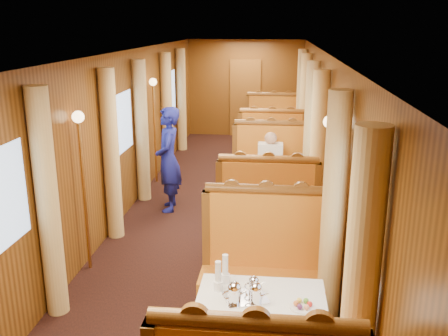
# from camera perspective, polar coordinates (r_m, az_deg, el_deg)

# --- Properties ---
(floor) EXTENTS (3.00, 12.00, 0.01)m
(floor) POSITION_cam_1_polar(r_m,az_deg,el_deg) (7.72, -0.55, -5.82)
(floor) COLOR black
(floor) RESTS_ON ground
(ceiling) EXTENTS (3.00, 12.00, 0.01)m
(ceiling) POSITION_cam_1_polar(r_m,az_deg,el_deg) (7.17, -0.60, 13.04)
(ceiling) COLOR silver
(ceiling) RESTS_ON wall_left
(wall_far) EXTENTS (3.00, 0.01, 2.50)m
(wall_far) POSITION_cam_1_polar(r_m,az_deg,el_deg) (13.24, 2.46, 9.06)
(wall_far) COLOR brown
(wall_far) RESTS_ON floor
(wall_left) EXTENTS (0.01, 12.00, 2.50)m
(wall_left) POSITION_cam_1_polar(r_m,az_deg,el_deg) (7.66, -11.81, 3.46)
(wall_left) COLOR brown
(wall_left) RESTS_ON floor
(wall_right) EXTENTS (0.01, 12.00, 2.50)m
(wall_right) POSITION_cam_1_polar(r_m,az_deg,el_deg) (7.33, 11.18, 2.92)
(wall_right) COLOR brown
(wall_right) RESTS_ON floor
(doorway_far) EXTENTS (0.80, 0.04, 2.00)m
(doorway_far) POSITION_cam_1_polar(r_m,az_deg,el_deg) (13.24, 2.44, 7.97)
(doorway_far) COLOR brown
(doorway_far) RESTS_ON floor
(banquette_near_aft) EXTENTS (1.30, 0.55, 1.34)m
(banquette_near_aft) POSITION_cam_1_polar(r_m,az_deg,el_deg) (5.24, 4.59, -11.98)
(banquette_near_aft) COLOR #BB4D14
(banquette_near_aft) RESTS_ON floor
(table_mid) EXTENTS (1.05, 0.72, 0.75)m
(table_mid) POSITION_cam_1_polar(r_m,az_deg,el_deg) (7.54, 5.12, -3.38)
(table_mid) COLOR white
(table_mid) RESTS_ON floor
(banquette_mid_fwd) EXTENTS (1.30, 0.55, 1.34)m
(banquette_mid_fwd) POSITION_cam_1_polar(r_m,az_deg,el_deg) (6.58, 4.96, -5.93)
(banquette_mid_fwd) COLOR #BB4D14
(banquette_mid_fwd) RESTS_ON floor
(banquette_mid_aft) EXTENTS (1.30, 0.55, 1.34)m
(banquette_mid_aft) POSITION_cam_1_polar(r_m,az_deg,el_deg) (8.49, 5.27, -0.78)
(banquette_mid_aft) COLOR #BB4D14
(banquette_mid_aft) RESTS_ON floor
(table_far) EXTENTS (1.05, 0.72, 0.75)m
(table_far) POSITION_cam_1_polar(r_m,az_deg,el_deg) (10.91, 5.49, 2.78)
(table_far) COLOR white
(table_far) RESTS_ON floor
(banquette_far_fwd) EXTENTS (1.30, 0.55, 1.34)m
(banquette_far_fwd) POSITION_cam_1_polar(r_m,az_deg,el_deg) (9.91, 5.42, 1.70)
(banquette_far_fwd) COLOR #BB4D14
(banquette_far_fwd) RESTS_ON floor
(banquette_far_aft) EXTENTS (1.30, 0.55, 1.34)m
(banquette_far_aft) POSITION_cam_1_polar(r_m,az_deg,el_deg) (11.88, 5.56, 4.14)
(banquette_far_aft) COLOR #BB4D14
(banquette_far_aft) RESTS_ON floor
(tea_tray) EXTENTS (0.41, 0.36, 0.01)m
(tea_tray) POSITION_cam_1_polar(r_m,az_deg,el_deg) (4.18, 2.46, -14.60)
(tea_tray) COLOR silver
(tea_tray) RESTS_ON table_near
(teapot_left) EXTENTS (0.21, 0.19, 0.15)m
(teapot_left) POSITION_cam_1_polar(r_m,az_deg,el_deg) (4.08, 1.20, -14.39)
(teapot_left) COLOR silver
(teapot_left) RESTS_ON tea_tray
(teapot_right) EXTENTS (0.20, 0.17, 0.14)m
(teapot_right) POSITION_cam_1_polar(r_m,az_deg,el_deg) (4.10, 3.64, -14.33)
(teapot_right) COLOR silver
(teapot_right) RESTS_ON tea_tray
(teapot_back) EXTENTS (0.17, 0.14, 0.12)m
(teapot_back) POSITION_cam_1_polar(r_m,az_deg,el_deg) (4.23, 3.41, -13.41)
(teapot_back) COLOR silver
(teapot_back) RESTS_ON tea_tray
(fruit_plate) EXTENTS (0.21, 0.21, 0.05)m
(fruit_plate) POSITION_cam_1_polar(r_m,az_deg,el_deg) (4.10, 8.99, -15.28)
(fruit_plate) COLOR white
(fruit_plate) RESTS_ON table_near
(cup_inboard) EXTENTS (0.08, 0.08, 0.26)m
(cup_inboard) POSITION_cam_1_polar(r_m,az_deg,el_deg) (4.24, -0.67, -12.57)
(cup_inboard) COLOR white
(cup_inboard) RESTS_ON table_near
(cup_outboard) EXTENTS (0.08, 0.08, 0.26)m
(cup_outboard) POSITION_cam_1_polar(r_m,az_deg,el_deg) (4.35, 0.14, -11.78)
(cup_outboard) COLOR white
(cup_outboard) RESTS_ON table_near
(rose_vase_mid) EXTENTS (0.06, 0.06, 0.36)m
(rose_vase_mid) POSITION_cam_1_polar(r_m,az_deg,el_deg) (7.35, 5.12, 0.61)
(rose_vase_mid) COLOR silver
(rose_vase_mid) RESTS_ON table_mid
(rose_vase_far) EXTENTS (0.06, 0.06, 0.36)m
(rose_vase_far) POSITION_cam_1_polar(r_m,az_deg,el_deg) (10.82, 5.52, 5.66)
(rose_vase_far) COLOR silver
(rose_vase_far) RESTS_ON table_far
(curtain_left_near_b) EXTENTS (0.22, 0.22, 2.35)m
(curtain_left_near_b) POSITION_cam_1_polar(r_m,az_deg,el_deg) (5.21, -19.49, -4.07)
(curtain_left_near_b) COLOR #DEBA71
(curtain_left_near_b) RESTS_ON floor
(window_right_near) EXTENTS (0.01, 1.20, 0.90)m
(window_right_near) POSITION_cam_1_polar(r_m,az_deg,el_deg) (3.94, 15.28, -5.92)
(window_right_near) COLOR #90ADD4
(window_right_near) RESTS_ON wall_right
(curtain_right_near_a) EXTENTS (0.22, 0.22, 2.35)m
(curtain_right_near_a) POSITION_cam_1_polar(r_m,az_deg,el_deg) (3.36, 15.16, -15.27)
(curtain_right_near_a) COLOR #DEBA71
(curtain_right_near_a) RESTS_ON floor
(curtain_right_near_b) EXTENTS (0.22, 0.22, 2.35)m
(curtain_right_near_b) POSITION_cam_1_polar(r_m,az_deg,el_deg) (4.75, 12.36, -5.45)
(curtain_right_near_b) COLOR #DEBA71
(curtain_right_near_b) RESTS_ON floor
(window_left_mid) EXTENTS (0.01, 1.20, 0.90)m
(window_left_mid) POSITION_cam_1_polar(r_m,az_deg,el_deg) (7.62, -11.79, 4.92)
(window_left_mid) COLOR #90ADD4
(window_left_mid) RESTS_ON wall_left
(curtain_left_mid_a) EXTENTS (0.22, 0.22, 2.35)m
(curtain_left_mid_a) POSITION_cam_1_polar(r_m,az_deg,el_deg) (6.92, -12.76, 1.41)
(curtain_left_mid_a) COLOR #DEBA71
(curtain_left_mid_a) RESTS_ON floor
(curtain_left_mid_b) EXTENTS (0.22, 0.22, 2.35)m
(curtain_left_mid_b) POSITION_cam_1_polar(r_m,az_deg,el_deg) (8.37, -9.39, 4.13)
(curtain_left_mid_b) COLOR #DEBA71
(curtain_left_mid_b) RESTS_ON floor
(window_right_mid) EXTENTS (0.01, 1.20, 0.90)m
(window_right_mid) POSITION_cam_1_polar(r_m,az_deg,el_deg) (7.28, 11.14, 4.46)
(window_right_mid) COLOR #90ADD4
(window_right_mid) RESTS_ON wall_right
(curtain_right_mid_a) EXTENTS (0.22, 0.22, 2.35)m
(curtain_right_mid_a) POSITION_cam_1_polar(r_m,az_deg,el_deg) (6.58, 10.65, 0.77)
(curtain_right_mid_a) COLOR #DEBA71
(curtain_right_mid_a) RESTS_ON floor
(curtain_right_mid_b) EXTENTS (0.22, 0.22, 2.35)m
(curtain_right_mid_b) POSITION_cam_1_polar(r_m,az_deg,el_deg) (8.09, 9.85, 3.70)
(curtain_right_mid_b) COLOR #DEBA71
(curtain_right_mid_b) RESTS_ON floor
(window_left_far) EXTENTS (0.01, 1.20, 0.90)m
(window_left_far) POSITION_cam_1_polar(r_m,az_deg,el_deg) (10.95, -6.25, 8.54)
(window_left_far) COLOR #90ADD4
(window_left_far) RESTS_ON wall_left
(curtain_left_far_a) EXTENTS (0.22, 0.22, 2.35)m
(curtain_left_far_a) POSITION_cam_1_polar(r_m,az_deg,el_deg) (10.22, -6.55, 6.42)
(curtain_left_far_a) COLOR #DEBA71
(curtain_left_far_a) RESTS_ON floor
(curtain_left_far_b) EXTENTS (0.22, 0.22, 2.35)m
(curtain_left_far_b) POSITION_cam_1_polar(r_m,az_deg,el_deg) (11.73, -4.90, 7.72)
(curtain_left_far_b) COLOR #DEBA71
(curtain_left_far_b) RESTS_ON floor
(window_right_far) EXTENTS (0.01, 1.20, 0.90)m
(window_right_far) POSITION_cam_1_polar(r_m,az_deg,el_deg) (10.73, 9.61, 8.25)
(window_right_far) COLOR #90ADD4
(window_right_far) RESTS_ON wall_right
(curtain_right_far_a) EXTENTS (0.22, 0.22, 2.35)m
(curtain_right_far_a) POSITION_cam_1_polar(r_m,az_deg,el_deg) (9.99, 9.19, 6.09)
(curtain_right_far_a) COLOR #DEBA71
(curtain_right_far_a) RESTS_ON floor
(curtain_right_far_b) EXTENTS (0.22, 0.22, 2.35)m
(curtain_right_far_b) POSITION_cam_1_polar(r_m,az_deg,el_deg) (11.53, 8.81, 7.45)
(curtain_right_far_b) COLOR #DEBA71
(curtain_right_far_b) RESTS_ON floor
(sconce_left_fore) EXTENTS (0.14, 0.14, 1.95)m
(sconce_left_fore) POSITION_cam_1_polar(r_m,az_deg,el_deg) (6.00, -15.97, 0.97)
(sconce_left_fore) COLOR #BF8C3F
(sconce_left_fore) RESTS_ON floor
(sconce_right_fore) EXTENTS (0.14, 0.14, 1.95)m
(sconce_right_fore) POSITION_cam_1_polar(r_m,az_deg,el_deg) (5.60, 11.69, 0.20)
(sconce_right_fore) COLOR #BF8C3F
(sconce_right_fore) RESTS_ON floor
(sconce_left_aft) EXTENTS (0.14, 0.14, 1.95)m
(sconce_left_aft) POSITION_cam_1_polar(r_m,az_deg,el_deg) (9.26, -8.00, 6.66)
(sconce_left_aft) COLOR #BF8C3F
(sconce_left_aft) RESTS_ON floor
(sconce_right_aft) EXTENTS (0.14, 0.14, 1.95)m
(sconce_right_aft) POSITION_cam_1_polar(r_m,az_deg,el_deg) (9.01, 9.67, 6.32)
(sconce_right_aft) COLOR #BF8C3F
(sconce_right_aft) RESTS_ON floor
(steward) EXTENTS (0.49, 0.66, 1.67)m
(steward) POSITION_cam_1_polar(r_m,az_deg,el_deg) (7.90, -6.37, 0.97)
(steward) COLOR navy
(steward) RESTS_ON floor
(passenger) EXTENTS (0.40, 0.44, 0.76)m
(passenger) POSITION_cam_1_polar(r_m,az_deg,el_deg) (8.16, 5.30, 0.84)
(passenger) COLOR beige
(passenger) RESTS_ON banquette_mid_aft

